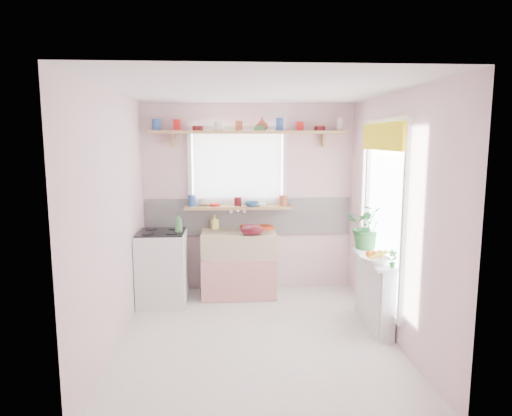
{
  "coord_description": "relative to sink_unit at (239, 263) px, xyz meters",
  "views": [
    {
      "loc": [
        -0.29,
        -4.47,
        2.04
      ],
      "look_at": [
        0.03,
        0.55,
        1.27
      ],
      "focal_mm": 32.0,
      "sensor_mm": 36.0,
      "label": 1
    }
  ],
  "objects": [
    {
      "name": "fruit_bowl",
      "position": [
        1.36,
        -1.33,
        0.38
      ],
      "size": [
        0.37,
        0.37,
        0.07
      ],
      "primitive_type": "imported",
      "rotation": [
        0.0,
        0.0,
        0.39
      ],
      "color": "white",
      "rests_on": "radiator_ledge"
    },
    {
      "name": "shelf_crockery",
      "position": [
        0.13,
        0.18,
        1.76
      ],
      "size": [
        2.47,
        0.11,
        0.12
      ],
      "color": "#3359A5",
      "rests_on": "pine_shelf"
    },
    {
      "name": "sill_crockery",
      "position": [
        -0.0,
        0.19,
        0.78
      ],
      "size": [
        1.35,
        0.11,
        0.12
      ],
      "color": "#3359A5",
      "rests_on": "windowsill"
    },
    {
      "name": "windowsill",
      "position": [
        -0.0,
        0.19,
        0.71
      ],
      "size": [
        1.4,
        0.22,
        0.04
      ],
      "primitive_type": "cube",
      "color": "tan",
      "rests_on": "room"
    },
    {
      "name": "cooker",
      "position": [
        -0.95,
        -0.24,
        0.03
      ],
      "size": [
        0.58,
        0.58,
        0.93
      ],
      "color": "white",
      "rests_on": "ground"
    },
    {
      "name": "herb_pot",
      "position": [
        1.48,
        -1.49,
        0.44
      ],
      "size": [
        0.1,
        0.07,
        0.19
      ],
      "primitive_type": "imported",
      "rotation": [
        0.0,
        0.0,
        0.01
      ],
      "color": "#2C6E2C",
      "rests_on": "radiator_ledge"
    },
    {
      "name": "dish_tray",
      "position": [
        0.25,
        0.21,
        0.44
      ],
      "size": [
        0.45,
        0.38,
        0.04
      ],
      "primitive_type": "cube",
      "rotation": [
        0.0,
        0.0,
        0.22
      ],
      "color": "red",
      "rests_on": "sink_unit"
    },
    {
      "name": "room",
      "position": [
        0.81,
        -0.43,
        0.94
      ],
      "size": [
        3.2,
        3.2,
        3.2
      ],
      "color": "white",
      "rests_on": "ground"
    },
    {
      "name": "sink_unit",
      "position": [
        0.0,
        0.0,
        0.0
      ],
      "size": [
        0.95,
        0.65,
        1.11
      ],
      "color": "white",
      "rests_on": "ground"
    },
    {
      "name": "fruit",
      "position": [
        1.37,
        -1.32,
        0.44
      ],
      "size": [
        0.2,
        0.14,
        0.1
      ],
      "color": "orange",
      "rests_on": "fruit_bowl"
    },
    {
      "name": "sill_cup",
      "position": [
        -0.45,
        0.25,
        0.78
      ],
      "size": [
        0.13,
        0.13,
        0.1
      ],
      "primitive_type": "imported",
      "rotation": [
        0.0,
        0.0,
        0.06
      ],
      "color": "beige",
      "rests_on": "windowsill"
    },
    {
      "name": "cooker_bottle",
      "position": [
        -0.73,
        -0.31,
        0.6
      ],
      "size": [
        0.1,
        0.1,
        0.23
      ],
      "primitive_type": "imported",
      "rotation": [
        0.0,
        0.0,
        0.17
      ],
      "color": "#42854A",
      "rests_on": "cooker"
    },
    {
      "name": "shelf_vase",
      "position": [
        0.32,
        0.24,
        1.79
      ],
      "size": [
        0.22,
        0.22,
        0.17
      ],
      "primitive_type": "imported",
      "rotation": [
        0.0,
        0.0,
        0.43
      ],
      "color": "brown",
      "rests_on": "pine_shelf"
    },
    {
      "name": "radiator_ledge",
      "position": [
        1.45,
        -1.09,
        -0.03
      ],
      "size": [
        0.22,
        0.95,
        0.78
      ],
      "color": "white",
      "rests_on": "ground"
    },
    {
      "name": "jade_plant",
      "position": [
        1.48,
        -0.69,
        0.61
      ],
      "size": [
        0.6,
        0.56,
        0.53
      ],
      "primitive_type": "imported",
      "rotation": [
        0.0,
        0.0,
        -0.4
      ],
      "color": "#28652E",
      "rests_on": "radiator_ledge"
    },
    {
      "name": "colander",
      "position": [
        0.17,
        -0.19,
        0.48
      ],
      "size": [
        0.37,
        0.37,
        0.13
      ],
      "primitive_type": "ellipsoid",
      "rotation": [
        0.0,
        0.0,
        -0.35
      ],
      "color": "#550E1A",
      "rests_on": "sink_unit"
    },
    {
      "name": "pine_shelf",
      "position": [
        0.15,
        0.18,
        1.69
      ],
      "size": [
        2.52,
        0.24,
        0.04
      ],
      "primitive_type": "cube",
      "color": "tan",
      "rests_on": "room"
    },
    {
      "name": "sill_bowl",
      "position": [
        0.18,
        0.13,
        0.76
      ],
      "size": [
        0.22,
        0.22,
        0.06
      ],
      "primitive_type": "imported",
      "rotation": [
        0.0,
        0.0,
        -0.18
      ],
      "color": "#2D5B94",
      "rests_on": "windowsill"
    },
    {
      "name": "soap_bottle_sink",
      "position": [
        -0.31,
        0.21,
        0.51
      ],
      "size": [
        0.11,
        0.12,
        0.19
      ],
      "primitive_type": "imported",
      "rotation": [
        0.0,
        0.0,
        0.39
      ],
      "color": "#F2F36C",
      "rests_on": "sink_unit"
    }
  ]
}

